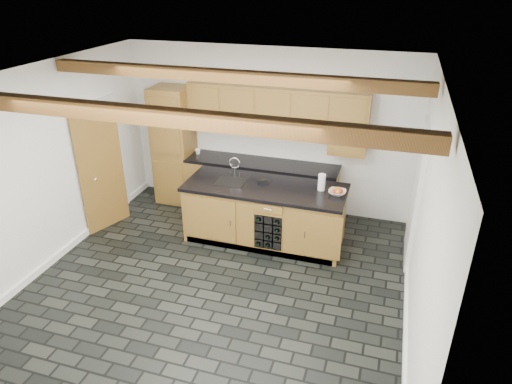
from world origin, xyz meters
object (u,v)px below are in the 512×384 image
at_px(island, 265,214).
at_px(fruit_bowl, 337,192).
at_px(kitchen_scale, 263,181).
at_px(paper_towel, 322,182).

bearing_deg(island, fruit_bowl, 2.82).
bearing_deg(kitchen_scale, paper_towel, -9.74).
xyz_separation_m(fruit_bowl, paper_towel, (-0.25, 0.08, 0.09)).
height_order(island, fruit_bowl, fruit_bowl).
bearing_deg(kitchen_scale, fruit_bowl, -13.89).
bearing_deg(kitchen_scale, island, -71.97).
bearing_deg(paper_towel, fruit_bowl, -18.53).
relative_size(kitchen_scale, fruit_bowl, 0.72).
distance_m(kitchen_scale, paper_towel, 0.90).
distance_m(island, kitchen_scale, 0.51).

